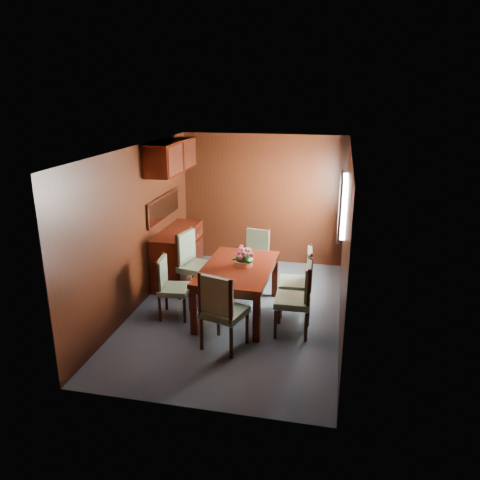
% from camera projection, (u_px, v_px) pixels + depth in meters
% --- Properties ---
extents(ground, '(4.50, 4.50, 0.00)m').
position_uv_depth(ground, '(237.00, 312.00, 6.97)').
color(ground, '#353E48').
rests_on(ground, ground).
extents(room_shell, '(3.06, 4.52, 2.41)m').
position_uv_depth(room_shell, '(234.00, 200.00, 6.79)').
color(room_shell, black).
rests_on(room_shell, ground).
extents(sideboard, '(0.48, 1.40, 0.90)m').
position_uv_depth(sideboard, '(178.00, 255.00, 8.01)').
color(sideboard, '#340E06').
rests_on(sideboard, ground).
extents(dining_table, '(1.02, 1.60, 0.74)m').
position_uv_depth(dining_table, '(238.00, 273.00, 6.72)').
color(dining_table, '#340E06').
rests_on(dining_table, ground).
extents(chair_left_near, '(0.46, 0.48, 0.91)m').
position_uv_depth(chair_left_near, '(169.00, 284.00, 6.69)').
color(chair_left_near, black).
rests_on(chair_left_near, ground).
extents(chair_left_far, '(0.59, 0.60, 1.07)m').
position_uv_depth(chair_left_far, '(193.00, 261.00, 7.33)').
color(chair_left_far, black).
rests_on(chair_left_far, ground).
extents(chair_right_near, '(0.47, 0.49, 1.02)m').
position_uv_depth(chair_right_near, '(299.00, 295.00, 6.19)').
color(chair_right_near, black).
rests_on(chair_right_near, ground).
extents(chair_right_far, '(0.50, 0.51, 1.01)m').
position_uv_depth(chair_right_far, '(301.00, 278.00, 6.76)').
color(chair_right_far, black).
rests_on(chair_right_far, ground).
extents(chair_head, '(0.62, 0.60, 1.06)m').
position_uv_depth(chair_head, '(221.00, 307.00, 5.79)').
color(chair_head, black).
rests_on(chair_head, ground).
extents(chair_foot, '(0.51, 0.49, 0.92)m').
position_uv_depth(chair_foot, '(256.00, 253.00, 7.91)').
color(chair_foot, black).
rests_on(chair_foot, ground).
extents(flower_centerpiece, '(0.29, 0.29, 0.29)m').
position_uv_depth(flower_centerpiece, '(243.00, 257.00, 6.68)').
color(flower_centerpiece, '#C6653C').
rests_on(flower_centerpiece, dining_table).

